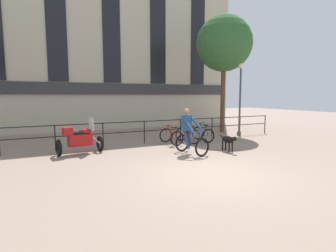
{
  "coord_description": "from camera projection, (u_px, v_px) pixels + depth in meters",
  "views": [
    {
      "loc": [
        -4.26,
        -5.88,
        2.19
      ],
      "look_at": [
        0.05,
        2.86,
        1.05
      ],
      "focal_mm": 28.0,
      "sensor_mm": 36.0,
      "label": 1
    }
  ],
  "objects": [
    {
      "name": "ground_plane",
      "position": [
        211.0,
        174.0,
        7.37
      ],
      "size": [
        60.0,
        60.0,
        0.0
      ],
      "primitive_type": "plane",
      "color": "gray"
    },
    {
      "name": "street_lamp",
      "position": [
        240.0,
        95.0,
        14.18
      ],
      "size": [
        0.28,
        0.28,
        3.89
      ],
      "color": "#424247",
      "rests_on": "ground_plane"
    },
    {
      "name": "parked_bicycle_mid_right",
      "position": [
        203.0,
        134.0,
        12.58
      ],
      "size": [
        0.8,
        1.19,
        0.86
      ],
      "rotation": [
        0.0,
        0.0,
        3.01
      ],
      "color": "black",
      "rests_on": "ground_plane"
    },
    {
      "name": "parked_bicycle_mid_left",
      "position": [
        188.0,
        135.0,
        12.21
      ],
      "size": [
        0.75,
        1.16,
        0.86
      ],
      "rotation": [
        0.0,
        0.0,
        3.23
      ],
      "color": "black",
      "rests_on": "ground_plane"
    },
    {
      "name": "canal_railing",
      "position": [
        144.0,
        128.0,
        11.91
      ],
      "size": [
        15.05,
        0.05,
        1.05
      ],
      "color": "black",
      "rests_on": "ground_plane"
    },
    {
      "name": "parked_motorcycle",
      "position": [
        80.0,
        139.0,
        9.82
      ],
      "size": [
        1.72,
        0.85,
        1.35
      ],
      "rotation": [
        0.0,
        0.0,
        1.71
      ],
      "color": "black",
      "rests_on": "ground_plane"
    },
    {
      "name": "building_facade",
      "position": [
        110.0,
        42.0,
        16.51
      ],
      "size": [
        18.0,
        0.72,
        11.1
      ],
      "color": "#BCB299",
      "rests_on": "ground_plane"
    },
    {
      "name": "tree_canalside_right",
      "position": [
        224.0,
        44.0,
        15.16
      ],
      "size": [
        3.22,
        3.22,
        6.79
      ],
      "color": "brown",
      "rests_on": "ground_plane"
    },
    {
      "name": "parked_bicycle_near_lamp",
      "position": [
        171.0,
        136.0,
        11.83
      ],
      "size": [
        0.7,
        1.13,
        0.86
      ],
      "rotation": [
        0.0,
        0.0,
        3.17
      ],
      "color": "black",
      "rests_on": "ground_plane"
    },
    {
      "name": "dog",
      "position": [
        228.0,
        140.0,
        10.27
      ],
      "size": [
        0.26,
        1.0,
        0.64
      ],
      "rotation": [
        0.0,
        0.0,
        0.02
      ],
      "color": "black",
      "rests_on": "ground_plane"
    },
    {
      "name": "cyclist_with_bike",
      "position": [
        189.0,
        133.0,
        9.88
      ],
      "size": [
        0.89,
        1.28,
        1.7
      ],
      "rotation": [
        0.0,
        0.0,
        0.19
      ],
      "color": "black",
      "rests_on": "ground_plane"
    }
  ]
}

